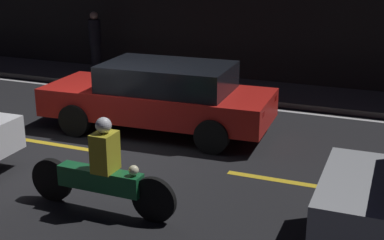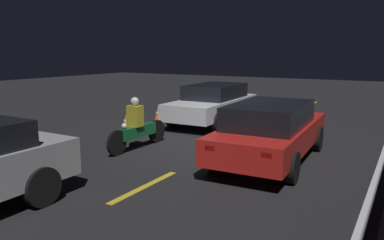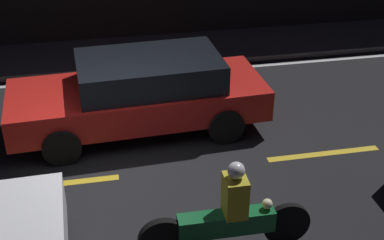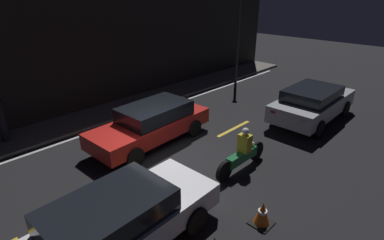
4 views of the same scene
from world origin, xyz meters
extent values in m
plane|color=black|center=(0.00, 0.00, 0.00)|extent=(56.00, 56.00, 0.00)
cube|color=#605B56|center=(0.00, 4.98, 0.06)|extent=(28.00, 1.90, 0.12)
cube|color=gold|center=(-1.00, 0.00, 0.00)|extent=(2.00, 0.14, 0.01)
cube|color=gold|center=(3.50, 0.00, 0.00)|extent=(2.00, 0.14, 0.01)
cube|color=silver|center=(0.00, 3.78, 0.00)|extent=(25.20, 0.14, 0.01)
cylinder|color=black|center=(-1.63, -1.04, 0.33)|extent=(0.67, 0.20, 0.67)
cube|color=red|center=(0.50, 1.47, 0.60)|extent=(4.62, 1.92, 0.56)
cube|color=black|center=(0.73, 1.48, 1.13)|extent=(2.57, 1.65, 0.52)
cube|color=red|center=(2.76, 1.03, 0.74)|extent=(0.07, 0.20, 0.10)
cube|color=red|center=(2.71, 2.13, 0.74)|extent=(0.07, 0.20, 0.10)
cylinder|color=black|center=(-0.87, 0.58, 0.32)|extent=(0.65, 0.21, 0.64)
cylinder|color=black|center=(-0.95, 2.24, 0.32)|extent=(0.65, 0.21, 0.64)
cylinder|color=black|center=(1.95, 0.71, 0.32)|extent=(0.65, 0.21, 0.64)
cylinder|color=black|center=(1.87, 2.37, 0.32)|extent=(0.65, 0.21, 0.64)
cylinder|color=black|center=(2.10, -1.95, 0.32)|extent=(0.65, 0.09, 0.64)
cylinder|color=black|center=(0.44, -1.93, 0.32)|extent=(0.65, 0.11, 0.64)
cube|color=#14592D|center=(1.27, -1.94, 0.47)|extent=(1.27, 0.25, 0.30)
sphere|color=#F2EABF|center=(1.80, -1.95, 0.70)|extent=(0.14, 0.14, 0.14)
cube|color=gold|center=(1.37, -1.94, 0.90)|extent=(0.28, 0.36, 0.55)
sphere|color=silver|center=(1.37, -1.94, 1.28)|extent=(0.22, 0.22, 0.22)
camera|label=1|loc=(5.03, -7.76, 3.56)|focal=50.00mm
camera|label=2|loc=(8.91, 4.26, 2.54)|focal=35.00mm
camera|label=3|loc=(-0.20, -7.08, 5.05)|focal=50.00mm
camera|label=4|loc=(-5.41, -6.32, 5.14)|focal=28.00mm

